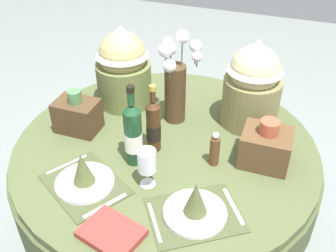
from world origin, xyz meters
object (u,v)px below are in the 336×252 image
Objects in this scene: place_setting_right at (195,206)px; wine_glass_right at (147,162)px; woven_basket_side_left at (77,115)px; gift_tub_back_left at (123,64)px; book_on_table at (111,233)px; woven_basket_side_right at (266,146)px; place_setting_left at (84,176)px; dining_table at (166,168)px; wine_bottle_left at (133,134)px; wine_bottle_centre at (153,126)px; gift_tub_back_right at (253,81)px; pepper_mill at (215,150)px; flower_vase at (176,81)px.

wine_glass_right is at bearing 157.51° from place_setting_right.
gift_tub_back_left is at bearing 71.02° from woven_basket_side_left.
wine_glass_right is at bearing -57.41° from gift_tub_back_left.
wine_glass_right reaches higher than place_setting_right.
book_on_table is 0.74m from woven_basket_side_right.
dining_table is at bearing 59.03° from place_setting_left.
place_setting_left reaches higher than book_on_table.
woven_basket_side_right reaches higher than dining_table.
gift_tub_back_left is at bearing 122.59° from wine_glass_right.
wine_bottle_left reaches higher than woven_basket_side_right.
place_setting_right is 1.00× the size of gift_tub_back_left.
dining_table is 3.33× the size of gift_tub_back_left.
woven_basket_side_right reaches higher than place_setting_right.
wine_bottle_centre is 0.52m from gift_tub_back_right.
book_on_table is 0.98× the size of woven_basket_side_left.
dining_table is 8.62× the size of pepper_mill.
wine_glass_right is at bearing 20.67° from place_setting_left.
wine_bottle_left is 0.35m from pepper_mill.
woven_basket_side_right is (0.42, 0.30, -0.04)m from wine_glass_right.
gift_tub_back_left is at bearing 131.93° from wine_bottle_centre.
wine_bottle_centre is 0.77× the size of gift_tub_back_left.
gift_tub_back_right is (0.41, 0.47, 0.09)m from wine_bottle_left.
place_setting_left is 0.97× the size of gift_tub_back_right.
wine_bottle_centre is at bearing -135.65° from gift_tub_back_right.
wine_glass_right is (0.02, -0.27, 0.26)m from dining_table.
gift_tub_back_right is at bearing 51.08° from place_setting_left.
book_on_table is at bearing -42.30° from place_setting_left.
pepper_mill is at bearing -12.89° from dining_table.
place_setting_left is 0.67m from gift_tub_back_left.
gift_tub_back_left is at bearing 166.85° from flower_vase.
wine_bottle_left is at bearing 133.13° from wine_glass_right.
gift_tub_back_left is (-0.29, 0.32, 0.10)m from wine_bottle_centre.
gift_tub_back_left reaches higher than woven_basket_side_left.
pepper_mill is (0.24, -0.06, 0.22)m from dining_table.
wine_bottle_centre is at bearing -93.50° from flower_vase.
place_setting_right is 0.77m from woven_basket_side_left.
wine_bottle_centre is at bearing -171.12° from woven_basket_side_right.
flower_vase reaches higher than gift_tub_back_left.
wine_bottle_left is at bearing -113.47° from wine_bottle_centre.
dining_table is 0.28m from wine_bottle_centre.
wine_bottle_left reaches higher than wine_bottle_centre.
place_setting_right reaches higher than dining_table.
pepper_mill reaches higher than place_setting_left.
wine_bottle_left reaches higher than dining_table.
woven_basket_side_right is at bearing 8.88° from wine_bottle_centre.
wine_glass_right is (0.05, -0.48, -0.10)m from flower_vase.
dining_table is 6.76× the size of book_on_table.
wine_glass_right reaches higher than dining_table.
place_setting_left is 2.46× the size of wine_glass_right.
gift_tub_back_left is (-0.31, 0.07, 0.01)m from flower_vase.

